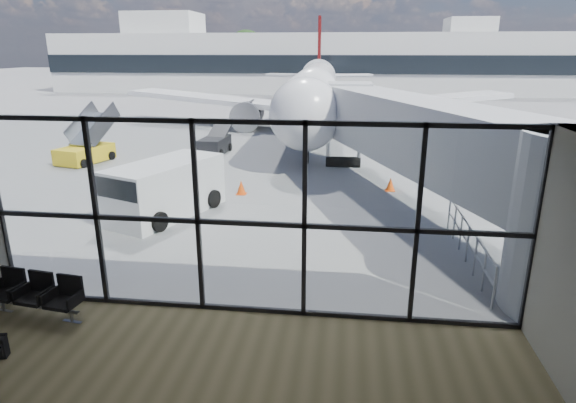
% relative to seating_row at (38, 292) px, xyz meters
% --- Properties ---
extents(ground, '(220.00, 220.00, 0.00)m').
position_rel_seating_row_xyz_m(ground, '(4.87, 40.71, -0.56)').
color(ground, slate).
rests_on(ground, ground).
extents(lounge_shell, '(12.02, 8.01, 4.51)m').
position_rel_seating_row_xyz_m(lounge_shell, '(4.87, -4.09, 2.09)').
color(lounge_shell, brown).
rests_on(lounge_shell, ground).
extents(glass_curtain_wall, '(12.10, 0.12, 4.50)m').
position_rel_seating_row_xyz_m(glass_curtain_wall, '(4.87, 0.71, 1.69)').
color(glass_curtain_wall, white).
rests_on(glass_curtain_wall, ground).
extents(jet_bridge, '(8.00, 16.50, 4.33)m').
position_rel_seating_row_xyz_m(jet_bridge, '(9.77, 7.78, 2.20)').
color(jet_bridge, '#A6A9AB').
rests_on(jet_bridge, ground).
extents(apron_railing, '(0.06, 5.46, 1.11)m').
position_rel_seating_row_xyz_m(apron_railing, '(10.47, 4.21, 0.16)').
color(apron_railing, gray).
rests_on(apron_railing, ground).
extents(far_terminal, '(80.00, 12.20, 11.00)m').
position_rel_seating_row_xyz_m(far_terminal, '(4.28, 62.68, 3.65)').
color(far_terminal, beige).
rests_on(far_terminal, ground).
extents(tree_0, '(4.95, 4.95, 7.12)m').
position_rel_seating_row_xyz_m(tree_0, '(-40.13, 72.71, 4.07)').
color(tree_0, '#382619').
rests_on(tree_0, ground).
extents(tree_1, '(5.61, 5.61, 8.07)m').
position_rel_seating_row_xyz_m(tree_1, '(-34.13, 72.71, 4.69)').
color(tree_1, '#382619').
rests_on(tree_1, ground).
extents(tree_2, '(6.27, 6.27, 9.03)m').
position_rel_seating_row_xyz_m(tree_2, '(-28.13, 72.71, 5.32)').
color(tree_2, '#382619').
rests_on(tree_2, ground).
extents(tree_3, '(4.95, 4.95, 7.12)m').
position_rel_seating_row_xyz_m(tree_3, '(-22.13, 72.71, 4.07)').
color(tree_3, '#382619').
rests_on(tree_3, ground).
extents(tree_4, '(5.61, 5.61, 8.07)m').
position_rel_seating_row_xyz_m(tree_4, '(-16.13, 72.71, 4.69)').
color(tree_4, '#382619').
rests_on(tree_4, ground).
extents(tree_5, '(6.27, 6.27, 9.03)m').
position_rel_seating_row_xyz_m(tree_5, '(-10.13, 72.71, 5.32)').
color(tree_5, '#382619').
rests_on(tree_5, ground).
extents(seating_row, '(2.27, 0.92, 1.01)m').
position_rel_seating_row_xyz_m(seating_row, '(0.00, 0.00, 0.00)').
color(seating_row, gray).
rests_on(seating_row, ground).
extents(airliner, '(31.02, 35.93, 9.25)m').
position_rel_seating_row_xyz_m(airliner, '(4.23, 29.96, 2.26)').
color(airliner, silver).
rests_on(airliner, ground).
extents(service_van, '(3.55, 4.99, 1.99)m').
position_rel_seating_row_xyz_m(service_van, '(0.32, 7.09, 0.46)').
color(service_van, silver).
rests_on(service_van, ground).
extents(belt_loader, '(1.56, 3.63, 1.65)m').
position_rel_seating_row_xyz_m(belt_loader, '(-0.81, 18.28, -0.01)').
color(belt_loader, black).
rests_on(belt_loader, ground).
extents(mobile_stairs, '(2.46, 3.78, 2.46)m').
position_rel_seating_row_xyz_m(mobile_stairs, '(-7.16, 15.09, 0.03)').
color(mobile_stairs, gold).
rests_on(mobile_stairs, ground).
extents(traffic_cone_a, '(0.42, 0.42, 0.59)m').
position_rel_seating_row_xyz_m(traffic_cone_a, '(2.54, 10.12, -0.28)').
color(traffic_cone_a, '#EF4B0C').
rests_on(traffic_cone_a, ground).
extents(traffic_cone_b, '(0.41, 0.41, 0.59)m').
position_rel_seating_row_xyz_m(traffic_cone_b, '(8.87, 11.44, -0.28)').
color(traffic_cone_b, '#FF530D').
rests_on(traffic_cone_b, ground).
extents(traffic_cone_c, '(0.45, 0.45, 0.65)m').
position_rel_seating_row_xyz_m(traffic_cone_c, '(9.87, 15.75, -0.25)').
color(traffic_cone_c, '#FA560D').
rests_on(traffic_cone_c, ground).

